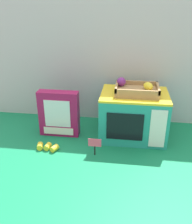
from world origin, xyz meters
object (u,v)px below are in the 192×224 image
object	(u,v)px
price_sign	(95,144)
loose_toy_banana	(47,147)
cookie_set_box	(59,114)
toy_microwave	(133,115)
food_groups_crate	(136,90)

from	to	relation	value
price_sign	loose_toy_banana	xyz separation A→B (m)	(-0.27, 0.02, -0.05)
cookie_set_box	price_sign	world-z (taller)	cookie_set_box
cookie_set_box	price_sign	distance (m)	0.33
toy_microwave	cookie_set_box	size ratio (longest dim) A/B	1.38
cookie_set_box	food_groups_crate	bearing A→B (deg)	5.10
loose_toy_banana	food_groups_crate	bearing A→B (deg)	24.73
toy_microwave	price_sign	world-z (taller)	toy_microwave
price_sign	toy_microwave	bearing A→B (deg)	50.67
toy_microwave	food_groups_crate	distance (m)	0.16
food_groups_crate	price_sign	world-z (taller)	food_groups_crate
toy_microwave	food_groups_crate	xyz separation A→B (m)	(0.01, -0.00, 0.16)
food_groups_crate	loose_toy_banana	xyz separation A→B (m)	(-0.48, -0.22, -0.28)
toy_microwave	loose_toy_banana	size ratio (longest dim) A/B	2.94
price_sign	loose_toy_banana	bearing A→B (deg)	176.28
toy_microwave	cookie_set_box	bearing A→B (deg)	-174.38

